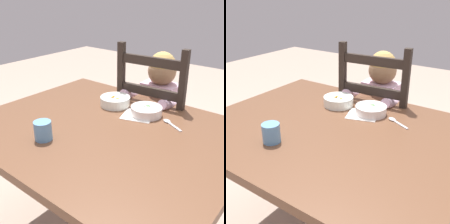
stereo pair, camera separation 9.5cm
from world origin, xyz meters
TOP-DOWN VIEW (x-y plane):
  - dining_table at (0.00, 0.00)m, footprint 1.25×0.98m
  - dining_chair at (-0.02, 0.54)m, footprint 0.46×0.46m
  - child_figure at (-0.02, 0.53)m, footprint 0.32×0.31m
  - bowl_of_peas at (0.08, 0.24)m, footprint 0.16×0.16m
  - bowl_of_carrots at (-0.13, 0.24)m, footprint 0.17×0.17m
  - spoon at (0.22, 0.23)m, footprint 0.13×0.08m
  - drinking_cup at (-0.13, -0.25)m, footprint 0.08×0.08m
  - paper_napkin at (0.05, 0.21)m, footprint 0.19×0.18m

SIDE VIEW (x-z plane):
  - dining_chair at x=-0.02m, z-range -0.03..1.00m
  - dining_table at x=0.00m, z-range 0.26..0.98m
  - child_figure at x=-0.02m, z-range 0.16..1.13m
  - paper_napkin at x=0.05m, z-range 0.71..0.72m
  - spoon at x=0.22m, z-range 0.71..0.72m
  - bowl_of_peas at x=0.08m, z-range 0.71..0.76m
  - bowl_of_carrots at x=-0.13m, z-range 0.72..0.77m
  - drinking_cup at x=-0.13m, z-range 0.71..0.80m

